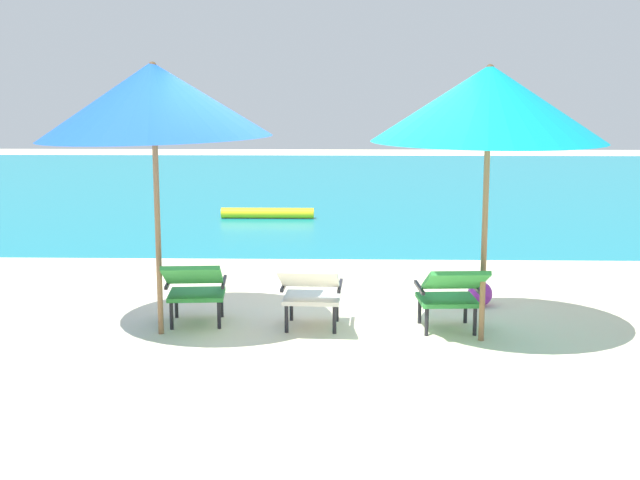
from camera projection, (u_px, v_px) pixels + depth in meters
name	position (u px, v px, depth m)	size (l,w,h in m)	color
ground_plane	(327.00, 246.00, 12.17)	(40.00, 40.00, 0.00)	beige
ocean_band	(334.00, 184.00, 20.10)	(40.00, 18.00, 0.01)	teal
swim_buoy	(268.00, 213.00, 14.77)	(0.18, 0.18, 1.60)	yellow
lounge_chair_left	(195.00, 286.00, 7.93)	(0.61, 0.92, 0.68)	#338E3D
lounge_chair_center	(311.00, 289.00, 7.80)	(0.57, 0.90, 0.68)	silver
lounge_chair_right	(451.00, 291.00, 7.72)	(0.59, 0.91, 0.68)	#338E3D
beach_umbrella_left	(153.00, 100.00, 7.45)	(2.37, 2.36, 2.46)	olive
beach_umbrella_right	(489.00, 104.00, 7.25)	(2.66, 2.66, 2.42)	olive
beach_ball	(480.00, 294.00, 8.80)	(0.26, 0.26, 0.26)	purple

